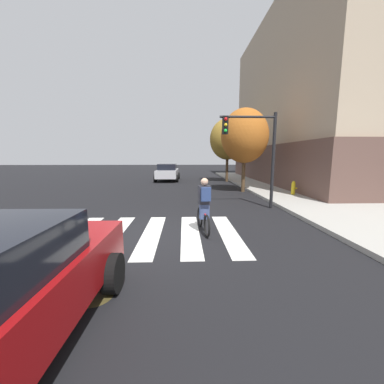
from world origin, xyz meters
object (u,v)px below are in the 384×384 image
Objects in this scene: manhole_cover at (94,296)px; traffic_light_near at (255,144)px; fire_hydrant at (293,188)px; street_tree_near at (245,136)px; sedan_mid at (168,172)px; street_tree_mid at (228,139)px; cyclist at (204,206)px.

traffic_light_near is (4.63, 6.61, 2.86)m from manhole_cover.
street_tree_near is at bearing 138.14° from fire_hydrant.
street_tree_mid reaches higher than sedan_mid.
cyclist is at bearing -126.87° from traffic_light_near.
sedan_mid is at bearing 126.29° from street_tree_near.
street_tree_near is (5.44, 11.61, 3.62)m from manhole_cover.
manhole_cover is at bearing -125.05° from traffic_light_near.
cyclist is at bearing -111.67° from street_tree_near.
traffic_light_near is at bearing -94.53° from street_tree_mid.
street_tree_near is (0.81, 5.00, 0.76)m from traffic_light_near.
manhole_cover is 0.11× the size of street_tree_mid.
traffic_light_near is 0.78× the size of street_tree_near.
street_tree_mid is (0.10, 6.44, 0.25)m from street_tree_near.
sedan_mid reaches higher than fire_hydrant.
manhole_cover is 0.38× the size of cyclist.
fire_hydrant reaches higher than manhole_cover.
manhole_cover is 19.10m from sedan_mid.
traffic_light_near is 5.12m from street_tree_near.
sedan_mid is 0.83× the size of street_tree_mid.
traffic_light_near reaches higher than sedan_mid.
cyclist is 15.47m from street_tree_mid.
traffic_light_near is 0.73× the size of street_tree_mid.
street_tree_near is at bearing -53.71° from sedan_mid.
street_tree_near is at bearing 64.88° from manhole_cover.
traffic_light_near is 11.52m from street_tree_mid.
sedan_mid is 15.97m from cyclist.
street_tree_near is (5.49, -7.48, 2.79)m from sedan_mid.
street_tree_mid reaches higher than cyclist.
street_tree_near is 6.44m from street_tree_mid.
traffic_light_near reaches higher than manhole_cover.
traffic_light_near is at bearing 53.13° from cyclist.
sedan_mid is at bearing 110.57° from traffic_light_near.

